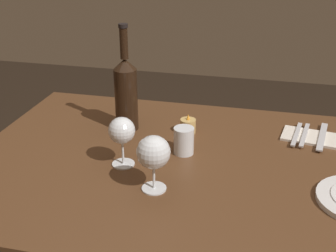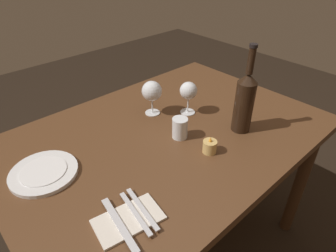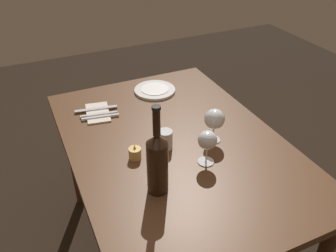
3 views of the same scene
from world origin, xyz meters
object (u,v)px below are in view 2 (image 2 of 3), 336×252
(wine_glass_right, at_px, (188,91))
(votive_candle, at_px, (210,147))
(wine_bottle, at_px, (244,101))
(water_tumbler, at_px, (180,129))
(wine_glass_left, at_px, (152,92))
(dinner_plate, at_px, (44,172))
(fork_inner, at_px, (135,213))
(folded_napkin, at_px, (128,220))
(fork_outer, at_px, (142,208))
(table_knife, at_px, (119,224))

(wine_glass_right, bearing_deg, votive_candle, 60.34)
(wine_bottle, relative_size, water_tumbler, 4.25)
(votive_candle, bearing_deg, wine_glass_left, -93.80)
(wine_bottle, height_order, votive_candle, wine_bottle)
(wine_glass_right, xyz_separation_m, dinner_plate, (0.64, -0.05, -0.10))
(votive_candle, bearing_deg, water_tumbler, -84.43)
(fork_inner, bearing_deg, dinner_plate, -70.58)
(wine_bottle, xyz_separation_m, fork_inner, (0.59, 0.06, -0.12))
(wine_bottle, xyz_separation_m, folded_napkin, (0.61, 0.06, -0.13))
(wine_bottle, relative_size, dinner_plate, 1.59)
(votive_candle, xyz_separation_m, fork_outer, (0.35, 0.05, -0.01))
(water_tumbler, bearing_deg, folded_napkin, 26.09)
(dinner_plate, height_order, fork_outer, dinner_plate)
(water_tumbler, xyz_separation_m, dinner_plate, (0.49, -0.15, -0.03))
(water_tumbler, bearing_deg, wine_bottle, 149.81)
(fork_inner, bearing_deg, wine_glass_right, -150.09)
(wine_bottle, distance_m, dinner_plate, 0.77)
(wine_glass_right, bearing_deg, dinner_plate, -4.00)
(wine_glass_right, bearing_deg, wine_glass_left, -40.75)
(wine_bottle, relative_size, table_knife, 1.70)
(wine_glass_left, relative_size, fork_outer, 0.86)
(wine_bottle, xyz_separation_m, fork_outer, (0.56, 0.06, -0.12))
(votive_candle, bearing_deg, wine_glass_right, -119.66)
(fork_outer, bearing_deg, votive_candle, -172.14)
(water_tumbler, xyz_separation_m, fork_inner, (0.37, 0.19, -0.03))
(wine_bottle, relative_size, fork_inner, 1.98)
(wine_glass_left, distance_m, wine_glass_right, 0.16)
(dinner_plate, xyz_separation_m, table_knife, (-0.07, 0.35, 0.00))
(wine_glass_right, relative_size, fork_outer, 0.83)
(folded_napkin, bearing_deg, dinner_plate, -74.35)
(wine_glass_right, xyz_separation_m, wine_bottle, (-0.06, 0.24, 0.03))
(votive_candle, bearing_deg, wine_bottle, -176.43)
(fork_outer, bearing_deg, table_knife, 0.00)
(fork_inner, bearing_deg, folded_napkin, 0.00)
(wine_glass_left, distance_m, wine_bottle, 0.39)
(water_tumbler, relative_size, votive_candle, 1.25)
(fork_inner, bearing_deg, wine_bottle, -173.98)
(wine_bottle, distance_m, fork_outer, 0.58)
(wine_glass_left, relative_size, votive_candle, 2.31)
(wine_glass_right, xyz_separation_m, fork_outer, (0.50, 0.30, -0.10))
(wine_glass_right, distance_m, fork_inner, 0.61)
(wine_bottle, bearing_deg, wine_glass_left, -61.61)
(dinner_plate, xyz_separation_m, folded_napkin, (-0.10, 0.35, -0.00))
(wine_bottle, bearing_deg, fork_inner, 6.02)
(folded_napkin, bearing_deg, water_tumbler, -153.91)
(dinner_plate, height_order, folded_napkin, dinner_plate)
(table_knife, bearing_deg, wine_bottle, -174.50)
(wine_glass_left, xyz_separation_m, table_knife, (0.46, 0.40, -0.10))
(dinner_plate, distance_m, fork_outer, 0.38)
(wine_glass_left, height_order, fork_inner, wine_glass_left)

